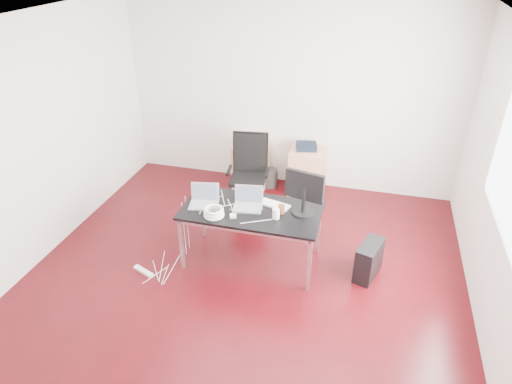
% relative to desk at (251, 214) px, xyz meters
% --- Properties ---
extents(room_shell, '(5.00, 5.00, 5.00)m').
position_rel_desk_xyz_m(room_shell, '(0.04, -0.34, 0.73)').
color(room_shell, '#34060A').
rests_on(room_shell, ground).
extents(desk, '(1.60, 0.80, 0.73)m').
position_rel_desk_xyz_m(desk, '(0.00, 0.00, 0.00)').
color(desk, black).
rests_on(desk, ground).
extents(office_chair, '(0.54, 0.56, 1.08)m').
position_rel_desk_xyz_m(office_chair, '(-0.37, 1.22, -0.07)').
color(office_chair, black).
rests_on(office_chair, ground).
extents(filing_cabinet_left, '(0.50, 0.50, 0.70)m').
position_rel_desk_xyz_m(filing_cabinet_left, '(-0.53, 1.89, -0.33)').
color(filing_cabinet_left, tan).
rests_on(filing_cabinet_left, ground).
extents(filing_cabinet_right, '(0.50, 0.50, 0.70)m').
position_rel_desk_xyz_m(filing_cabinet_right, '(0.35, 1.89, -0.33)').
color(filing_cabinet_right, tan).
rests_on(filing_cabinet_right, ground).
extents(pc_tower, '(0.33, 0.49, 0.44)m').
position_rel_desk_xyz_m(pc_tower, '(1.38, 0.08, -0.46)').
color(pc_tower, black).
rests_on(pc_tower, ground).
extents(wastebasket, '(0.27, 0.27, 0.28)m').
position_rel_desk_xyz_m(wastebasket, '(-0.23, 1.91, -0.54)').
color(wastebasket, black).
rests_on(wastebasket, ground).
extents(power_strip, '(0.30, 0.17, 0.04)m').
position_rel_desk_xyz_m(power_strip, '(-1.17, -0.56, -0.66)').
color(power_strip, white).
rests_on(power_strip, ground).
extents(laptop_left, '(0.37, 0.31, 0.23)m').
position_rel_desk_xyz_m(laptop_left, '(-0.57, -0.02, 0.11)').
color(laptop_left, silver).
rests_on(laptop_left, desk).
extents(laptop_right, '(0.36, 0.30, 0.23)m').
position_rel_desk_xyz_m(laptop_right, '(-0.06, 0.05, 0.11)').
color(laptop_right, silver).
rests_on(laptop_right, desk).
extents(monitor, '(0.45, 0.26, 0.51)m').
position_rel_desk_xyz_m(monitor, '(0.58, 0.10, 0.34)').
color(monitor, black).
rests_on(monitor, desk).
extents(keyboard, '(0.46, 0.25, 0.02)m').
position_rel_desk_xyz_m(keyboard, '(0.20, 0.17, 0.06)').
color(keyboard, white).
rests_on(keyboard, desk).
extents(cup_white, '(0.08, 0.08, 0.12)m').
position_rel_desk_xyz_m(cup_white, '(0.31, -0.10, 0.11)').
color(cup_white, white).
rests_on(cup_white, desk).
extents(cup_brown, '(0.08, 0.08, 0.10)m').
position_rel_desk_xyz_m(cup_brown, '(0.35, 0.02, 0.10)').
color(cup_brown, brown).
rests_on(cup_brown, desk).
extents(cable_coil, '(0.24, 0.24, 0.11)m').
position_rel_desk_xyz_m(cable_coil, '(-0.37, -0.24, 0.11)').
color(cable_coil, white).
rests_on(cable_coil, desk).
extents(power_adapter, '(0.09, 0.09, 0.03)m').
position_rel_desk_xyz_m(power_adapter, '(-0.16, -0.21, 0.07)').
color(power_adapter, white).
rests_on(power_adapter, desk).
extents(speaker, '(0.11, 0.10, 0.18)m').
position_rel_desk_xyz_m(speaker, '(-0.60, 1.82, 0.11)').
color(speaker, '#9E9E9E').
rests_on(speaker, filing_cabinet_left).
extents(navy_garment, '(0.35, 0.30, 0.09)m').
position_rel_desk_xyz_m(navy_garment, '(0.32, 1.90, 0.07)').
color(navy_garment, black).
rests_on(navy_garment, filing_cabinet_right).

